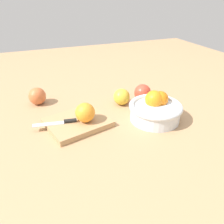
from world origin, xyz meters
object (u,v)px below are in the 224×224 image
apple_front_right (37,96)px  apple_front_left (143,93)px  apple_front_left_2 (122,97)px  orange_on_board (85,113)px  knife (61,122)px  cutting_board (77,122)px  bowl (155,109)px

apple_front_right → apple_front_left: bearing=163.2°
apple_front_left_2 → orange_on_board: bearing=30.7°
knife → apple_front_left: 0.40m
knife → apple_front_left: size_ratio=2.08×
apple_front_left → apple_front_left_2: apple_front_left is taller
cutting_board → apple_front_left: 0.34m
apple_front_right → apple_front_left_2: size_ratio=1.04×
bowl → apple_front_left: bearing=-101.3°
orange_on_board → apple_front_left: bearing=-158.3°
orange_on_board → apple_front_left_2: size_ratio=1.00×
knife → apple_front_left: apple_front_left is taller
bowl → orange_on_board: (0.26, -0.05, 0.01)m
cutting_board → apple_front_right: 0.26m
knife → apple_front_left_2: 0.30m
knife → apple_front_left_2: apple_front_left_2 is taller
cutting_board → apple_front_right: apple_front_right is taller
orange_on_board → apple_front_left_2: orange_on_board is taller
knife → apple_front_left_2: bearing=-160.9°
bowl → cutting_board: bowl is taller
orange_on_board → apple_front_left_2: (-0.19, -0.11, -0.02)m
apple_front_left → apple_front_left_2: 0.10m
orange_on_board → apple_front_left: size_ratio=0.95×
cutting_board → apple_front_left_2: (-0.22, -0.10, 0.02)m
bowl → apple_front_right: 0.51m
orange_on_board → apple_front_right: size_ratio=0.96×
cutting_board → apple_front_left_2: 0.24m
knife → apple_front_right: apple_front_right is taller
bowl → cutting_board: 0.30m
orange_on_board → knife: size_ratio=0.46×
bowl → apple_front_right: bearing=-36.0°
cutting_board → knife: 0.06m
apple_front_left → apple_front_right: same height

